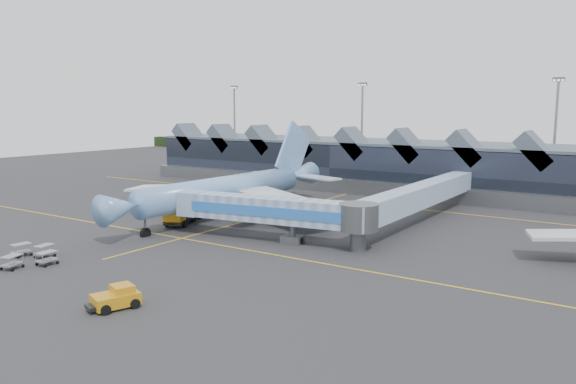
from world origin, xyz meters
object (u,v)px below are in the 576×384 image
Objects in this scene: main_airliner at (231,189)px; pushback_tug at (116,298)px; jet_bridge at (284,212)px; fuel_truck at (184,210)px.

main_airliner is 39.48m from pushback_tug.
jet_bridge is 2.72× the size of fuel_truck.
jet_bridge reaches higher than fuel_truck.
jet_bridge is at bearing -28.51° from main_airliner.
fuel_truck is 34.43m from pushback_tug.
main_airliner is 18.29m from jet_bridge.
fuel_truck is at bearing -108.61° from main_airliner.
fuel_truck reaches higher than pushback_tug.
pushback_tug is at bearing -79.49° from fuel_truck.
pushback_tug is at bearing -96.40° from jet_bridge.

